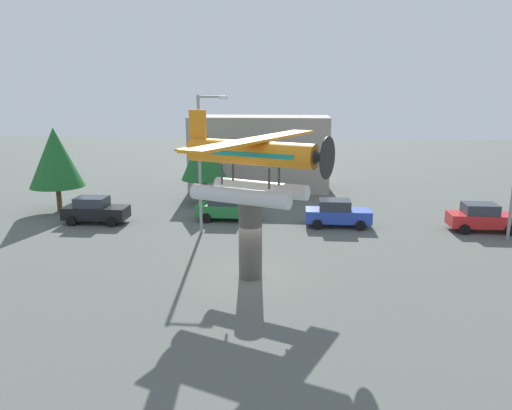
# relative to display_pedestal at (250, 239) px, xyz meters

# --- Properties ---
(ground_plane) EXTENTS (140.00, 140.00, 0.00)m
(ground_plane) POSITION_rel_display_pedestal_xyz_m (0.00, 0.00, -1.88)
(ground_plane) COLOR #515651
(display_pedestal) EXTENTS (1.10, 1.10, 3.76)m
(display_pedestal) POSITION_rel_display_pedestal_xyz_m (0.00, 0.00, 0.00)
(display_pedestal) COLOR #4C4742
(display_pedestal) RESTS_ON ground
(floatplane_monument) EXTENTS (7.18, 10.01, 4.00)m
(floatplane_monument) POSITION_rel_display_pedestal_xyz_m (0.12, -0.05, 3.55)
(floatplane_monument) COLOR silver
(floatplane_monument) RESTS_ON display_pedestal
(car_near_black) EXTENTS (4.20, 2.02, 1.76)m
(car_near_black) POSITION_rel_display_pedestal_xyz_m (-11.26, 8.94, -1.00)
(car_near_black) COLOR black
(car_near_black) RESTS_ON ground
(car_mid_green) EXTENTS (4.20, 2.02, 1.76)m
(car_mid_green) POSITION_rel_display_pedestal_xyz_m (-2.64, 10.47, -1.00)
(car_mid_green) COLOR #237A38
(car_mid_green) RESTS_ON ground
(car_far_blue) EXTENTS (4.20, 2.02, 1.76)m
(car_far_blue) POSITION_rel_display_pedestal_xyz_m (4.72, 9.49, -1.00)
(car_far_blue) COLOR #2847B7
(car_far_blue) RESTS_ON ground
(car_distant_red) EXTENTS (4.20, 2.02, 1.76)m
(car_distant_red) POSITION_rel_display_pedestal_xyz_m (13.69, 9.14, -1.00)
(car_distant_red) COLOR red
(car_distant_red) RESTS_ON ground
(streetlight_primary) EXTENTS (1.84, 0.28, 8.38)m
(streetlight_primary) POSITION_rel_display_pedestal_xyz_m (-3.60, 7.25, 2.95)
(streetlight_primary) COLOR gray
(streetlight_primary) RESTS_ON ground
(storefront_building) EXTENTS (12.08, 5.50, 6.42)m
(storefront_building) POSITION_rel_display_pedestal_xyz_m (-1.29, 22.00, 1.33)
(storefront_building) COLOR #9E9384
(storefront_building) RESTS_ON ground
(tree_west) EXTENTS (3.84, 3.84, 6.08)m
(tree_west) POSITION_rel_display_pedestal_xyz_m (-15.25, 12.01, 2.06)
(tree_west) COLOR brown
(tree_west) RESTS_ON ground
(tree_east) EXTENTS (3.53, 3.53, 5.88)m
(tree_east) POSITION_rel_display_pedestal_xyz_m (-5.05, 15.18, 2.02)
(tree_east) COLOR brown
(tree_east) RESTS_ON ground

